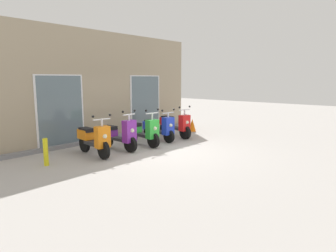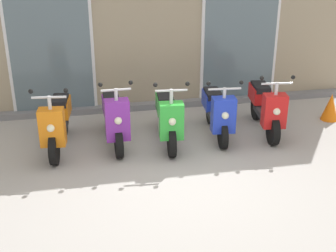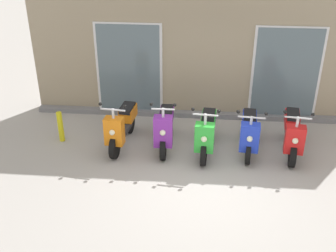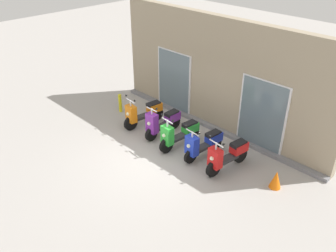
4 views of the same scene
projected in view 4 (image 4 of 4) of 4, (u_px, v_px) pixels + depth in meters
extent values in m
plane|color=#A8A39E|center=(155.00, 158.00, 10.86)|extent=(40.00, 40.00, 0.00)
cube|color=gray|center=(218.00, 75.00, 11.65)|extent=(8.39, 0.30, 3.79)
cube|color=slate|center=(210.00, 126.00, 12.42)|extent=(8.39, 0.20, 0.12)
cube|color=silver|center=(174.00, 82.00, 13.06)|extent=(1.61, 0.04, 2.30)
cube|color=slate|center=(174.00, 82.00, 13.05)|extent=(1.49, 0.02, 2.22)
cube|color=silver|center=(262.00, 116.00, 10.78)|extent=(1.61, 0.04, 2.30)
cube|color=slate|center=(261.00, 116.00, 10.77)|extent=(1.49, 0.02, 2.22)
cylinder|color=black|center=(131.00, 123.00, 12.21)|extent=(0.16, 0.51, 0.50)
cylinder|color=black|center=(157.00, 114.00, 12.80)|extent=(0.16, 0.51, 0.50)
cube|color=#2D2D30|center=(144.00, 116.00, 12.46)|extent=(0.34, 0.72, 0.09)
cube|color=orange|center=(131.00, 114.00, 12.05)|extent=(0.41, 0.28, 0.59)
sphere|color=#F2EFCC|center=(128.00, 114.00, 11.96)|extent=(0.12, 0.12, 0.12)
cube|color=orange|center=(154.00, 107.00, 12.60)|extent=(0.36, 0.55, 0.28)
cube|color=black|center=(153.00, 104.00, 12.51)|extent=(0.31, 0.51, 0.11)
cylinder|color=silver|center=(131.00, 103.00, 11.86)|extent=(0.06, 0.06, 0.23)
cylinder|color=silver|center=(130.00, 101.00, 11.81)|extent=(0.51, 0.10, 0.04)
sphere|color=black|center=(135.00, 101.00, 11.59)|extent=(0.07, 0.07, 0.07)
sphere|color=black|center=(126.00, 96.00, 11.93)|extent=(0.07, 0.07, 0.07)
cylinder|color=black|center=(151.00, 134.00, 11.62)|extent=(0.12, 0.48, 0.48)
cylinder|color=black|center=(174.00, 122.00, 12.30)|extent=(0.12, 0.48, 0.48)
cube|color=#2D2D30|center=(163.00, 125.00, 11.91)|extent=(0.27, 0.68, 0.09)
cube|color=purple|center=(152.00, 123.00, 11.45)|extent=(0.38, 0.25, 0.66)
sphere|color=#F2EFCC|center=(149.00, 124.00, 11.35)|extent=(0.12, 0.12, 0.12)
cube|color=purple|center=(173.00, 116.00, 12.10)|extent=(0.31, 0.52, 0.28)
cube|color=black|center=(172.00, 113.00, 12.01)|extent=(0.27, 0.48, 0.11)
cylinder|color=silver|center=(152.00, 112.00, 11.24)|extent=(0.06, 0.06, 0.21)
cylinder|color=silver|center=(152.00, 109.00, 11.20)|extent=(0.46, 0.04, 0.04)
sphere|color=black|center=(157.00, 109.00, 11.01)|extent=(0.07, 0.07, 0.07)
sphere|color=black|center=(147.00, 104.00, 11.29)|extent=(0.07, 0.07, 0.07)
cylinder|color=black|center=(166.00, 145.00, 11.02)|extent=(0.15, 0.50, 0.49)
cylinder|color=black|center=(192.00, 134.00, 11.63)|extent=(0.15, 0.50, 0.49)
cube|color=#2D2D30|center=(180.00, 137.00, 11.28)|extent=(0.32, 0.70, 0.09)
cube|color=green|center=(167.00, 135.00, 10.87)|extent=(0.40, 0.27, 0.59)
sphere|color=#F2EFCC|center=(164.00, 135.00, 10.77)|extent=(0.12, 0.12, 0.12)
cube|color=green|center=(190.00, 127.00, 11.45)|extent=(0.34, 0.54, 0.28)
cube|color=black|center=(190.00, 124.00, 11.35)|extent=(0.30, 0.50, 0.11)
cylinder|color=silver|center=(167.00, 124.00, 10.67)|extent=(0.06, 0.06, 0.25)
cylinder|color=silver|center=(167.00, 121.00, 10.61)|extent=(0.50, 0.08, 0.04)
sphere|color=black|center=(173.00, 121.00, 10.40)|extent=(0.07, 0.07, 0.07)
sphere|color=black|center=(162.00, 115.00, 10.73)|extent=(0.07, 0.07, 0.07)
cylinder|color=black|center=(191.00, 156.00, 10.56)|extent=(0.13, 0.46, 0.45)
cylinder|color=black|center=(216.00, 144.00, 11.15)|extent=(0.13, 0.46, 0.45)
cube|color=#2D2D30|center=(204.00, 147.00, 10.80)|extent=(0.32, 0.68, 0.09)
cube|color=#1E38C6|center=(192.00, 146.00, 10.40)|extent=(0.40, 0.27, 0.59)
sphere|color=#F2EFCC|center=(189.00, 146.00, 10.31)|extent=(0.12, 0.12, 0.12)
cube|color=#1E38C6|center=(214.00, 137.00, 10.96)|extent=(0.34, 0.54, 0.28)
cube|color=black|center=(213.00, 134.00, 10.86)|extent=(0.30, 0.50, 0.11)
cylinder|color=silver|center=(192.00, 135.00, 10.21)|extent=(0.06, 0.06, 0.19)
cylinder|color=silver|center=(192.00, 132.00, 10.18)|extent=(0.53, 0.08, 0.04)
sphere|color=black|center=(199.00, 133.00, 9.95)|extent=(0.07, 0.07, 0.07)
sphere|color=black|center=(186.00, 126.00, 10.30)|extent=(0.07, 0.07, 0.07)
cylinder|color=black|center=(213.00, 169.00, 10.00)|extent=(0.18, 0.50, 0.49)
cylinder|color=black|center=(240.00, 155.00, 10.58)|extent=(0.18, 0.50, 0.49)
cube|color=#2D2D30|center=(227.00, 159.00, 10.24)|extent=(0.34, 0.71, 0.09)
cube|color=red|center=(215.00, 158.00, 9.84)|extent=(0.41, 0.28, 0.57)
sphere|color=#F2EFCC|center=(212.00, 158.00, 9.76)|extent=(0.12, 0.12, 0.12)
cube|color=red|center=(239.00, 147.00, 10.37)|extent=(0.36, 0.55, 0.28)
cube|color=black|center=(239.00, 144.00, 10.28)|extent=(0.32, 0.51, 0.11)
cylinder|color=silver|center=(216.00, 146.00, 9.65)|extent=(0.06, 0.06, 0.23)
cylinder|color=silver|center=(216.00, 143.00, 9.60)|extent=(0.51, 0.10, 0.04)
sphere|color=black|center=(224.00, 144.00, 9.38)|extent=(0.07, 0.07, 0.07)
sphere|color=black|center=(210.00, 136.00, 9.73)|extent=(0.07, 0.07, 0.07)
cone|color=orange|center=(276.00, 179.00, 9.55)|extent=(0.32, 0.32, 0.52)
cylinder|color=yellow|center=(120.00, 103.00, 13.34)|extent=(0.12, 0.12, 0.70)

